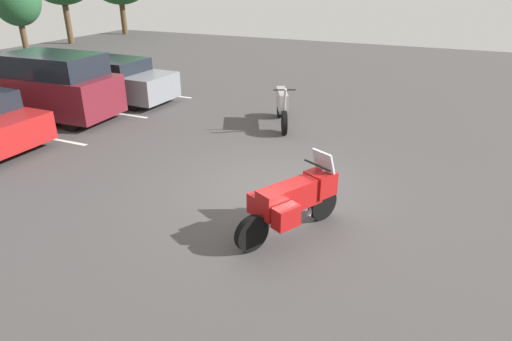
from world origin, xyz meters
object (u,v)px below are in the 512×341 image
motorcycle_touring (294,200)px  motorcycle_second (282,106)px  car_maroon (49,86)px  car_grey (111,80)px

motorcycle_touring → motorcycle_second: bearing=22.7°
car_maroon → motorcycle_second: bearing=-72.5°
motorcycle_second → car_grey: 6.63m
motorcycle_second → car_grey: (0.30, 6.62, 0.10)m
motorcycle_touring → car_grey: car_grey is taller
car_grey → motorcycle_second: bearing=-92.6°
car_maroon → car_grey: 2.49m
motorcycle_touring → car_maroon: size_ratio=0.46×
car_maroon → car_grey: size_ratio=0.93×
motorcycle_second → car_grey: car_grey is taller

